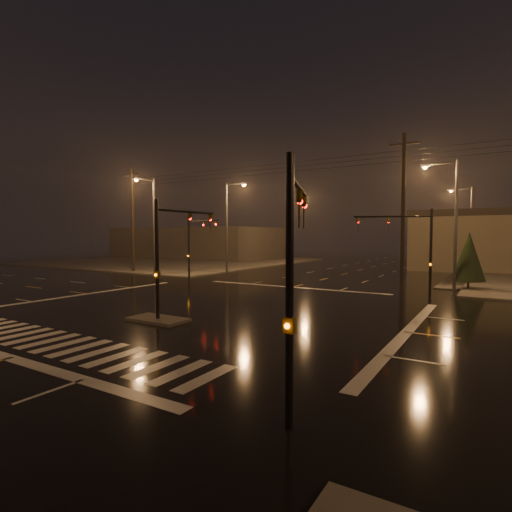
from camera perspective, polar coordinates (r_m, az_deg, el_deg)
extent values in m
plane|color=black|center=(23.53, -6.87, -7.43)|extent=(140.00, 140.00, 0.00)
cube|color=#4E4B46|center=(65.60, -11.28, -0.72)|extent=(36.00, 36.00, 0.12)
cube|color=#4E4B46|center=(20.58, -13.85, -8.79)|extent=(3.00, 1.60, 0.15)
cube|color=beige|center=(17.53, -25.74, -11.31)|extent=(15.00, 2.60, 0.01)
cube|color=beige|center=(16.57, -31.69, -12.29)|extent=(16.00, 0.50, 0.01)
cube|color=beige|center=(32.78, 5.13, -4.45)|extent=(16.00, 0.50, 0.01)
cube|color=#393532|center=(77.82, -8.03, 1.90)|extent=(30.00, 18.00, 5.60)
cylinder|color=black|center=(20.19, -13.95, -0.64)|extent=(0.18, 0.18, 6.00)
cylinder|color=black|center=(21.83, -9.82, 6.24)|extent=(0.12, 4.50, 0.12)
imported|color=#594707|center=(23.39, -6.53, 5.92)|extent=(0.16, 0.20, 1.00)
cube|color=#594707|center=(20.25, -13.93, -2.61)|extent=(0.25, 0.18, 0.35)
cylinder|color=black|center=(28.96, 23.69, 0.27)|extent=(0.18, 0.18, 6.00)
cylinder|color=black|center=(28.53, 18.87, 5.35)|extent=(4.74, 1.82, 0.12)
imported|color=#594707|center=(28.32, 14.33, 5.34)|extent=(0.24, 0.22, 1.00)
cube|color=#594707|center=(29.00, 23.66, -1.11)|extent=(0.25, 0.18, 0.35)
cylinder|color=black|center=(37.95, -9.57, 1.07)|extent=(0.18, 0.18, 6.00)
cylinder|color=black|center=(35.79, -7.65, 4.98)|extent=(4.74, 1.82, 0.12)
imported|color=#594707|center=(33.88, -5.67, 5.02)|extent=(0.24, 0.22, 1.00)
cube|color=#594707|center=(37.98, -9.56, 0.02)|extent=(0.25, 0.18, 0.35)
cylinder|color=black|center=(8.67, 4.81, -5.30)|extent=(0.18, 0.18, 6.00)
cylinder|color=black|center=(10.64, 6.11, 9.73)|extent=(1.48, 3.80, 0.12)
imported|color=#594707|center=(12.42, 6.87, 8.52)|extent=(0.22, 0.24, 1.00)
cube|color=#594707|center=(8.80, 4.79, -9.81)|extent=(0.25, 0.18, 0.35)
cylinder|color=#38383A|center=(44.46, -4.22, 3.96)|extent=(0.24, 0.24, 10.00)
cylinder|color=#38383A|center=(44.12, -2.96, 10.22)|extent=(2.40, 0.14, 0.14)
cube|color=#38383A|center=(43.50, -1.74, 10.26)|extent=(0.70, 0.30, 0.18)
sphere|color=orange|center=(43.49, -1.74, 10.09)|extent=(0.32, 0.32, 0.32)
cylinder|color=#38383A|center=(58.23, 4.99, 3.73)|extent=(0.24, 0.24, 10.00)
cylinder|color=#38383A|center=(57.96, 6.08, 8.48)|extent=(2.40, 0.14, 0.14)
cube|color=#38383A|center=(57.50, 7.09, 8.47)|extent=(0.70, 0.30, 0.18)
sphere|color=orange|center=(57.49, 7.08, 8.34)|extent=(0.32, 0.32, 0.32)
cylinder|color=#38383A|center=(34.31, 26.65, 3.94)|extent=(0.24, 0.24, 10.00)
cylinder|color=#38383A|center=(34.86, 24.83, 11.89)|extent=(2.40, 0.14, 0.14)
cube|color=#38383A|center=(35.00, 23.00, 11.81)|extent=(0.70, 0.30, 0.18)
sphere|color=orange|center=(34.98, 22.99, 11.60)|extent=(0.32, 0.32, 0.32)
cylinder|color=#38383A|center=(54.26, 28.38, 3.43)|extent=(0.24, 0.24, 10.00)
cylinder|color=#38383A|center=(54.61, 27.23, 8.50)|extent=(2.40, 0.14, 0.14)
cube|color=#38383A|center=(54.70, 26.07, 8.47)|extent=(0.70, 0.30, 0.18)
sphere|color=orange|center=(54.69, 26.07, 8.33)|extent=(0.32, 0.32, 0.32)
cylinder|color=#38383A|center=(42.44, -14.34, 3.92)|extent=(0.24, 0.24, 10.00)
cylinder|color=#38383A|center=(41.97, -15.62, 10.49)|extent=(0.14, 2.40, 0.14)
cube|color=#38383A|center=(41.22, -16.75, 10.54)|extent=(0.30, 0.70, 0.18)
sphere|color=orange|center=(41.21, -16.75, 10.36)|extent=(0.32, 0.32, 0.32)
cylinder|color=black|center=(48.56, -17.21, 4.93)|extent=(0.32, 0.32, 12.00)
cube|color=black|center=(49.02, -17.30, 11.02)|extent=(2.20, 0.12, 0.12)
cylinder|color=black|center=(32.84, 20.27, 5.87)|extent=(0.32, 0.32, 12.00)
cube|color=black|center=(33.52, 20.44, 14.78)|extent=(2.20, 0.12, 0.12)
cylinder|color=black|center=(35.23, 28.03, -3.71)|extent=(0.18, 0.18, 0.70)
cone|color=black|center=(35.05, 28.12, -0.05)|extent=(2.43, 2.43, 3.80)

